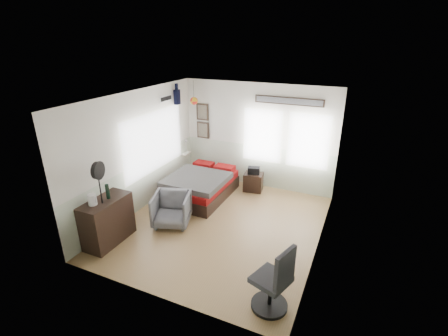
{
  "coord_description": "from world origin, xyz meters",
  "views": [
    {
      "loc": [
        2.5,
        -5.37,
        3.74
      ],
      "look_at": [
        -0.1,
        0.4,
        1.15
      ],
      "focal_mm": 26.0,
      "sensor_mm": 36.0,
      "label": 1
    }
  ],
  "objects_px": {
    "dresser": "(108,221)",
    "task_chair": "(274,285)",
    "nightstand": "(253,182)",
    "armchair": "(172,209)",
    "bed": "(201,186)"
  },
  "relations": [
    {
      "from": "bed",
      "to": "task_chair",
      "type": "height_order",
      "value": "task_chair"
    },
    {
      "from": "bed",
      "to": "dresser",
      "type": "relative_size",
      "value": 1.87
    },
    {
      "from": "armchair",
      "to": "bed",
      "type": "bearing_deg",
      "value": 73.1
    },
    {
      "from": "armchair",
      "to": "task_chair",
      "type": "xyz_separation_m",
      "value": [
        2.62,
        -1.38,
        0.1
      ]
    },
    {
      "from": "dresser",
      "to": "nightstand",
      "type": "xyz_separation_m",
      "value": [
        1.81,
        3.28,
        -0.21
      ]
    },
    {
      "from": "dresser",
      "to": "task_chair",
      "type": "distance_m",
      "value": 3.41
    },
    {
      "from": "dresser",
      "to": "bed",
      "type": "bearing_deg",
      "value": 73.4
    },
    {
      "from": "armchair",
      "to": "task_chair",
      "type": "height_order",
      "value": "task_chair"
    },
    {
      "from": "dresser",
      "to": "nightstand",
      "type": "relative_size",
      "value": 2.12
    },
    {
      "from": "armchair",
      "to": "nightstand",
      "type": "bearing_deg",
      "value": 46.28
    },
    {
      "from": "bed",
      "to": "task_chair",
      "type": "xyz_separation_m",
      "value": [
        2.67,
        -2.77,
        0.15
      ]
    },
    {
      "from": "armchair",
      "to": "task_chair",
      "type": "distance_m",
      "value": 2.97
    },
    {
      "from": "dresser",
      "to": "task_chair",
      "type": "height_order",
      "value": "task_chair"
    },
    {
      "from": "bed",
      "to": "nightstand",
      "type": "bearing_deg",
      "value": 38.74
    },
    {
      "from": "dresser",
      "to": "nightstand",
      "type": "bearing_deg",
      "value": 61.15
    }
  ]
}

